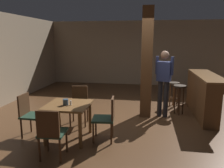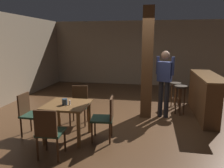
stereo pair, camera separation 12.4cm
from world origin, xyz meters
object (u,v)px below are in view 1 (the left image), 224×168
object	(u,v)px
napkin_cup	(66,102)
salt_shaker	(71,103)
bar_stool_near	(179,93)
bar_counter	(202,94)
standing_person	(164,79)
bar_stool_mid	(174,89)
chair_east	(107,116)
chair_south	(51,131)
dining_table	(68,111)
chair_west	(30,113)
chair_north	(79,103)

from	to	relation	value
napkin_cup	salt_shaker	distance (m)	0.10
salt_shaker	bar_stool_near	xyz separation A→B (m)	(2.34, 1.99, -0.19)
bar_counter	salt_shaker	bearing A→B (deg)	-145.10
standing_person	bar_stool_near	xyz separation A→B (m)	(0.45, 0.28, -0.41)
bar_stool_mid	chair_east	bearing A→B (deg)	-121.22
chair_south	bar_stool_near	xyz separation A→B (m)	(2.42, 2.75, 0.08)
dining_table	bar_counter	distance (m)	3.60
chair_south	bar_counter	distance (m)	4.10
chair_east	bar_stool_near	world-z (taller)	chair_east
chair_west	bar_stool_near	distance (m)	3.79
napkin_cup	standing_person	world-z (taller)	standing_person
chair_south	chair_west	distance (m)	1.16
dining_table	bar_stool_mid	world-z (taller)	same
dining_table	standing_person	distance (m)	2.60
chair_west	bar_counter	size ratio (longest dim) A/B	0.40
dining_table	napkin_cup	size ratio (longest dim) A/B	7.07
dining_table	chair_west	bearing A→B (deg)	-179.27
napkin_cup	bar_counter	distance (m)	3.66
dining_table	salt_shaker	xyz separation A→B (m)	(0.08, -0.06, 0.18)
bar_counter	bar_stool_near	distance (m)	0.58
bar_stool_mid	chair_south	bearing A→B (deg)	-124.23
salt_shaker	standing_person	xyz separation A→B (m)	(1.89, 1.71, 0.22)
chair_south	salt_shaker	size ratio (longest dim) A/B	9.44
salt_shaker	chair_east	bearing A→B (deg)	8.37
chair_north	napkin_cup	bearing A→B (deg)	-88.63
dining_table	bar_stool_near	size ratio (longest dim) A/B	1.06
dining_table	bar_counter	world-z (taller)	bar_counter
chair_north	salt_shaker	bearing A→B (deg)	-82.27
chair_east	standing_person	distance (m)	2.05
standing_person	chair_south	bearing A→B (deg)	-128.56
chair_south	napkin_cup	size ratio (longest dim) A/B	7.44
chair_north	standing_person	world-z (taller)	standing_person
dining_table	standing_person	size ratio (longest dim) A/B	0.49
napkin_cup	salt_shaker	bearing A→B (deg)	3.64
standing_person	bar_stool_near	world-z (taller)	standing_person
bar_stool_near	chair_south	bearing A→B (deg)	-131.37
salt_shaker	bar_stool_mid	size ratio (longest dim) A/B	0.13
chair_north	chair_west	world-z (taller)	same
dining_table	chair_west	world-z (taller)	chair_west
napkin_cup	salt_shaker	xyz separation A→B (m)	(0.10, 0.01, -0.01)
chair_west	bar_counter	xyz separation A→B (m)	(3.84, 1.99, 0.05)
chair_west	napkin_cup	distance (m)	0.87
dining_table	salt_shaker	size ratio (longest dim) A/B	8.98
bar_counter	chair_south	bearing A→B (deg)	-137.00
bar_counter	bar_stool_mid	size ratio (longest dim) A/B	3.01
salt_shaker	bar_stool_mid	bearing A→B (deg)	49.90
bar_stool_mid	chair_west	bearing A→B (deg)	-140.25
chair_east	bar_stool_mid	world-z (taller)	chair_east
chair_north	dining_table	bearing A→B (deg)	-87.17
salt_shaker	bar_stool_mid	world-z (taller)	salt_shaker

